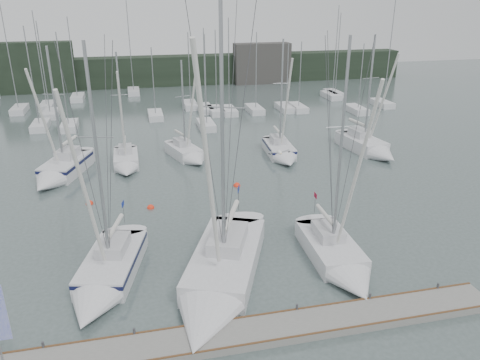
# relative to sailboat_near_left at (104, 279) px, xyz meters

# --- Properties ---
(ground) EXTENTS (160.00, 160.00, 0.00)m
(ground) POSITION_rel_sailboat_near_left_xyz_m (7.50, -0.61, -0.58)
(ground) COLOR #475653
(ground) RESTS_ON ground
(dock) EXTENTS (24.00, 2.00, 0.40)m
(dock) POSITION_rel_sailboat_near_left_xyz_m (7.50, -5.61, -0.38)
(dock) COLOR slate
(dock) RESTS_ON ground
(far_treeline) EXTENTS (90.00, 4.00, 5.00)m
(far_treeline) POSITION_rel_sailboat_near_left_xyz_m (7.50, 61.39, 1.92)
(far_treeline) COLOR black
(far_treeline) RESTS_ON ground
(far_building_left) EXTENTS (12.00, 3.00, 8.00)m
(far_building_left) POSITION_rel_sailboat_near_left_xyz_m (-12.50, 59.39, 3.42)
(far_building_left) COLOR black
(far_building_left) RESTS_ON ground
(far_building_right) EXTENTS (10.00, 3.00, 7.00)m
(far_building_right) POSITION_rel_sailboat_near_left_xyz_m (25.50, 59.39, 2.92)
(far_building_right) COLOR #393735
(far_building_right) RESTS_ON ground
(mast_forest) EXTENTS (57.69, 27.74, 14.70)m
(mast_forest) POSITION_rel_sailboat_near_left_xyz_m (7.23, 41.25, -0.10)
(mast_forest) COLOR silver
(mast_forest) RESTS_ON ground
(sailboat_near_left) EXTENTS (4.84, 9.12, 14.07)m
(sailboat_near_left) POSITION_rel_sailboat_near_left_xyz_m (0.00, 0.00, 0.00)
(sailboat_near_left) COLOR silver
(sailboat_near_left) RESTS_ON ground
(sailboat_near_center) EXTENTS (7.80, 12.31, 16.78)m
(sailboat_near_center) POSITION_rel_sailboat_near_left_xyz_m (5.91, -2.01, 0.03)
(sailboat_near_center) COLOR silver
(sailboat_near_center) RESTS_ON ground
(sailboat_near_right) EXTENTS (3.05, 8.66, 14.15)m
(sailboat_near_right) POSITION_rel_sailboat_near_left_xyz_m (13.42, -1.24, -0.06)
(sailboat_near_right) COLOR silver
(sailboat_near_right) RESTS_ON ground
(sailboat_mid_a) EXTENTS (5.27, 8.67, 12.09)m
(sailboat_mid_a) POSITION_rel_sailboat_near_left_xyz_m (-4.43, 17.91, 0.08)
(sailboat_mid_a) COLOR silver
(sailboat_mid_a) RESTS_ON ground
(sailboat_mid_b) EXTENTS (2.26, 6.52, 11.17)m
(sailboat_mid_b) POSITION_rel_sailboat_near_left_xyz_m (1.29, 19.25, -0.06)
(sailboat_mid_b) COLOR silver
(sailboat_mid_b) RESTS_ON ground
(sailboat_mid_c) EXTENTS (3.97, 6.52, 10.16)m
(sailboat_mid_c) POSITION_rel_sailboat_near_left_xyz_m (7.26, 20.29, -0.05)
(sailboat_mid_c) COLOR silver
(sailboat_mid_c) RESTS_ON ground
(sailboat_mid_d) EXTENTS (2.89, 7.32, 12.07)m
(sailboat_mid_d) POSITION_rel_sailboat_near_left_xyz_m (16.27, 18.78, -0.02)
(sailboat_mid_d) COLOR silver
(sailboat_mid_d) RESTS_ON ground
(sailboat_mid_e) EXTENTS (3.81, 8.43, 12.43)m
(sailboat_mid_e) POSITION_rel_sailboat_near_left_xyz_m (25.41, 17.99, 0.04)
(sailboat_mid_e) COLOR silver
(sailboat_mid_e) RESTS_ON ground
(buoy_a) EXTENTS (0.55, 0.55, 0.55)m
(buoy_a) POSITION_rel_sailboat_near_left_xyz_m (3.00, 9.97, -0.58)
(buoy_a) COLOR #F93016
(buoy_a) RESTS_ON ground
(buoy_b) EXTENTS (0.59, 0.59, 0.59)m
(buoy_b) POSITION_rel_sailboat_near_left_xyz_m (10.35, 12.75, -0.58)
(buoy_b) COLOR #F93016
(buoy_b) RESTS_ON ground
(buoy_c) EXTENTS (0.58, 0.58, 0.58)m
(buoy_c) POSITION_rel_sailboat_near_left_xyz_m (-1.58, 11.81, -0.58)
(buoy_c) COLOR #F93016
(buoy_c) RESTS_ON ground
(seagull) EXTENTS (1.07, 0.48, 0.21)m
(seagull) POSITION_rel_sailboat_near_left_xyz_m (9.22, -1.89, 7.26)
(seagull) COLOR white
(seagull) RESTS_ON ground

